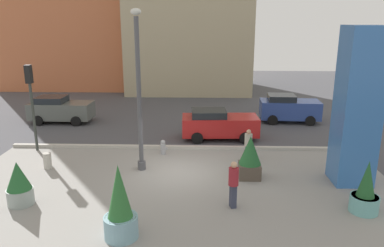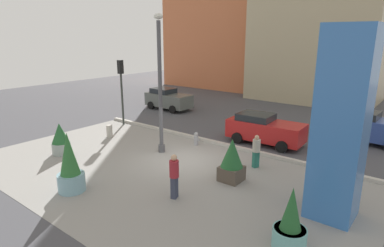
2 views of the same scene
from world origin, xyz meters
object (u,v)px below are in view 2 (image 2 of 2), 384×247
at_px(potted_plant_near_left, 70,167).
at_px(concrete_bollard, 109,131).
at_px(pedestrian_on_sidewalk, 256,150).
at_px(potted_plant_by_pillar, 232,160).
at_px(potted_plant_curbside, 290,225).
at_px(car_curb_east, 264,129).
at_px(lamp_post, 160,88).
at_px(art_pillar_blue, 341,126).
at_px(pedestrian_crossing, 174,174).
at_px(fire_hydrant, 196,139).
at_px(car_passing_lane, 371,128).
at_px(traffic_light_corner, 121,82).
at_px(car_far_lane, 168,99).
at_px(potted_plant_near_right, 61,139).

bearing_deg(potted_plant_near_left, concrete_bollard, 129.98).
bearing_deg(pedestrian_on_sidewalk, potted_plant_by_pillar, -94.25).
relative_size(potted_plant_curbside, pedestrian_on_sidewalk, 1.21).
relative_size(potted_plant_curbside, car_curb_east, 0.44).
xyz_separation_m(lamp_post, potted_plant_near_left, (0.26, -5.48, -2.39)).
distance_m(lamp_post, potted_plant_curbside, 9.58).
relative_size(art_pillar_blue, car_curb_east, 1.47).
bearing_deg(potted_plant_by_pillar, potted_plant_near_left, -133.61).
height_order(lamp_post, pedestrian_crossing, lamp_post).
bearing_deg(potted_plant_curbside, fire_hydrant, 143.90).
bearing_deg(car_passing_lane, pedestrian_crossing, -110.72).
xyz_separation_m(potted_plant_near_left, potted_plant_by_pillar, (4.51, 4.73, -0.09)).
bearing_deg(concrete_bollard, car_curb_east, 30.81).
bearing_deg(potted_plant_curbside, art_pillar_blue, 80.36).
distance_m(lamp_post, potted_plant_by_pillar, 5.42).
bearing_deg(fire_hydrant, traffic_light_corner, 177.02).
relative_size(fire_hydrant, pedestrian_on_sidewalk, 0.47).
height_order(potted_plant_near_left, concrete_bollard, potted_plant_near_left).
bearing_deg(lamp_post, car_far_lane, 130.18).
height_order(concrete_bollard, traffic_light_corner, traffic_light_corner).
bearing_deg(potted_plant_near_right, art_pillar_blue, 10.88).
height_order(potted_plant_near_right, concrete_bollard, potted_plant_near_right).
bearing_deg(fire_hydrant, pedestrian_on_sidewalk, -11.44).
xyz_separation_m(lamp_post, car_passing_lane, (8.37, 8.48, -2.51)).
distance_m(car_curb_east, car_far_lane, 10.74).
bearing_deg(car_far_lane, concrete_bollard, -73.51).
height_order(fire_hydrant, car_curb_east, car_curb_east).
height_order(car_passing_lane, pedestrian_crossing, car_passing_lane).
height_order(potted_plant_near_right, pedestrian_crossing, pedestrian_crossing).
xyz_separation_m(lamp_post, car_curb_east, (3.63, 4.67, -2.57)).
bearing_deg(art_pillar_blue, concrete_bollard, 175.93).
relative_size(concrete_bollard, pedestrian_crossing, 0.42).
bearing_deg(lamp_post, fire_hydrant, 69.62).
relative_size(art_pillar_blue, pedestrian_on_sidewalk, 4.02).
height_order(potted_plant_near_left, fire_hydrant, potted_plant_near_left).
bearing_deg(pedestrian_on_sidewalk, pedestrian_crossing, -102.73).
xyz_separation_m(potted_plant_near_left, pedestrian_on_sidewalk, (4.65, 6.67, -0.16)).
distance_m(traffic_light_corner, car_curb_east, 9.98).
bearing_deg(car_curb_east, fire_hydrant, -137.36).
bearing_deg(car_far_lane, car_passing_lane, 2.39).
distance_m(concrete_bollard, car_passing_lane, 15.28).
height_order(fire_hydrant, traffic_light_corner, traffic_light_corner).
height_order(art_pillar_blue, car_passing_lane, art_pillar_blue).
height_order(car_curb_east, pedestrian_crossing, pedestrian_crossing).
bearing_deg(potted_plant_near_left, pedestrian_on_sidewalk, 55.10).
bearing_deg(pedestrian_on_sidewalk, lamp_post, -166.42).
xyz_separation_m(art_pillar_blue, potted_plant_curbside, (-0.44, -2.61, -2.45)).
height_order(car_passing_lane, car_far_lane, car_passing_lane).
relative_size(lamp_post, art_pillar_blue, 1.10).
bearing_deg(car_passing_lane, potted_plant_near_left, -120.15).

